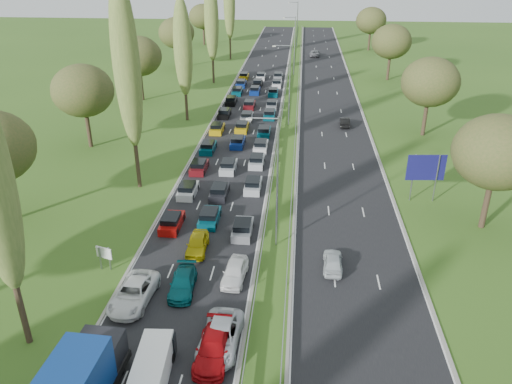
% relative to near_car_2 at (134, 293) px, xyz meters
% --- Properties ---
extents(ground, '(260.00, 260.00, 0.00)m').
position_rel_near_car_2_xyz_m(ground, '(10.21, 46.18, -0.80)').
color(ground, '#34591B').
rests_on(ground, ground).
extents(near_carriageway, '(10.50, 215.00, 0.04)m').
position_rel_near_car_2_xyz_m(near_carriageway, '(3.46, 48.68, -0.80)').
color(near_carriageway, black).
rests_on(near_carriageway, ground).
extents(far_carriageway, '(10.50, 215.00, 0.04)m').
position_rel_near_car_2_xyz_m(far_carriageway, '(16.96, 48.68, -0.80)').
color(far_carriageway, black).
rests_on(far_carriageway, ground).
extents(central_reservation, '(2.36, 215.00, 0.32)m').
position_rel_near_car_2_xyz_m(central_reservation, '(10.21, 48.68, -0.25)').
color(central_reservation, gray).
rests_on(central_reservation, ground).
extents(lamp_columns, '(0.18, 140.18, 12.00)m').
position_rel_near_car_2_xyz_m(lamp_columns, '(10.21, 44.18, 5.20)').
color(lamp_columns, gray).
rests_on(lamp_columns, ground).
extents(poplar_row, '(2.80, 127.80, 22.44)m').
position_rel_near_car_2_xyz_m(poplar_row, '(-5.79, 34.35, 11.59)').
color(poplar_row, '#2D2116').
rests_on(poplar_row, ground).
extents(woodland_left, '(8.00, 166.00, 11.10)m').
position_rel_near_car_2_xyz_m(woodland_left, '(-16.29, 28.81, 6.88)').
color(woodland_left, '#2D2116').
rests_on(woodland_left, ground).
extents(woodland_right, '(8.00, 153.00, 11.10)m').
position_rel_near_car_2_xyz_m(woodland_right, '(29.71, 32.85, 6.88)').
color(woodland_right, '#2D2116').
rests_on(woodland_right, ground).
extents(traffic_queue_fill, '(9.08, 68.11, 0.80)m').
position_rel_near_car_2_xyz_m(traffic_queue_fill, '(3.48, 43.47, -0.36)').
color(traffic_queue_fill, '#A50C0A').
rests_on(traffic_queue_fill, ground).
extents(near_car_2, '(2.97, 5.77, 1.56)m').
position_rel_near_car_2_xyz_m(near_car_2, '(0.00, 0.00, 0.00)').
color(near_car_2, white).
rests_on(near_car_2, near_carriageway).
extents(near_car_7, '(2.16, 4.71, 1.34)m').
position_rel_near_car_2_xyz_m(near_car_7, '(3.35, 1.74, -0.11)').
color(near_car_7, '#043E43').
rests_on(near_car_7, near_carriageway).
extents(near_car_8, '(1.87, 4.33, 1.46)m').
position_rel_near_car_2_xyz_m(near_car_8, '(3.35, 7.46, -0.05)').
color(near_car_8, '#B2A30B').
rests_on(near_car_8, near_carriageway).
extents(near_car_10, '(2.79, 5.62, 1.53)m').
position_rel_near_car_2_xyz_m(near_car_10, '(7.19, -4.04, -0.01)').
color(near_car_10, '#B7BBC2').
rests_on(near_car_10, near_carriageway).
extents(near_car_11, '(2.19, 5.18, 1.49)m').
position_rel_near_car_2_xyz_m(near_car_11, '(6.91, -5.09, -0.03)').
color(near_car_11, '#A80A0E').
rests_on(near_car_11, near_carriageway).
extents(near_car_12, '(2.05, 4.44, 1.47)m').
position_rel_near_car_2_xyz_m(near_car_12, '(7.19, 3.55, -0.04)').
color(near_car_12, white).
rests_on(near_car_12, near_carriageway).
extents(far_car_0, '(1.72, 3.98, 1.34)m').
position_rel_near_car_2_xyz_m(far_car_0, '(15.10, 5.81, -0.11)').
color(far_car_0, silver).
rests_on(far_car_0, far_carriageway).
extents(far_car_1, '(1.52, 4.04, 1.32)m').
position_rel_near_car_2_xyz_m(far_car_1, '(18.72, 44.26, -0.12)').
color(far_car_1, black).
rests_on(far_car_1, far_carriageway).
extents(far_car_2, '(2.81, 5.45, 1.47)m').
position_rel_near_car_2_xyz_m(far_car_2, '(15.09, 101.26, -0.04)').
color(far_car_2, gray).
rests_on(far_car_2, far_carriageway).
extents(white_van_rear, '(1.88, 4.79, 1.93)m').
position_rel_near_car_2_xyz_m(white_van_rear, '(3.54, -7.09, 0.19)').
color(white_van_rear, white).
rests_on(white_van_rear, near_carriageway).
extents(info_sign, '(1.46, 0.55, 2.10)m').
position_rel_near_car_2_xyz_m(info_sign, '(-3.69, 4.00, 0.57)').
color(info_sign, gray).
rests_on(info_sign, ground).
extents(direction_sign, '(3.99, 0.46, 5.20)m').
position_rel_near_car_2_xyz_m(direction_sign, '(25.11, 19.45, 2.77)').
color(direction_sign, gray).
rests_on(direction_sign, ground).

